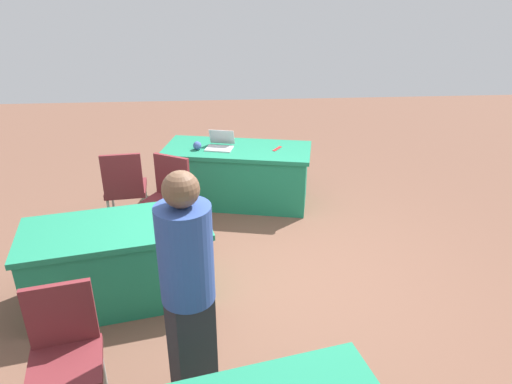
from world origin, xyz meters
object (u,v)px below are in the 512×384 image
at_px(table_foreground, 238,175).
at_px(person_attendee_browsing, 188,281).
at_px(table_mid_left, 120,262).
at_px(scissors_red, 277,149).
at_px(chair_aisle, 167,196).
at_px(chair_tucked_right, 64,350).
at_px(yarn_ball, 197,146).
at_px(chair_near_front, 125,185).
at_px(laptop_silver, 220,145).

distance_m(table_foreground, person_attendee_browsing, 3.12).
distance_m(table_mid_left, person_attendee_browsing, 1.44).
relative_size(table_foreground, scissors_red, 10.66).
relative_size(table_mid_left, chair_aisle, 1.79).
relative_size(chair_tucked_right, yarn_ball, 9.17).
height_order(table_foreground, yarn_ball, yarn_ball).
distance_m(chair_near_front, yarn_ball, 1.03).
relative_size(chair_near_front, person_attendee_browsing, 0.57).
relative_size(table_mid_left, scissors_red, 9.44).
distance_m(table_mid_left, chair_near_front, 1.27).
bearing_deg(table_foreground, chair_tucked_right, 69.03).
distance_m(person_attendee_browsing, scissors_red, 3.10).
bearing_deg(chair_tucked_right, scissors_red, -131.37).
height_order(table_foreground, table_mid_left, same).
relative_size(table_foreground, yarn_ball, 18.68).
distance_m(chair_near_front, person_attendee_browsing, 2.55).
height_order(person_attendee_browsing, laptop_silver, person_attendee_browsing).
xyz_separation_m(chair_near_front, person_attendee_browsing, (-0.84, 2.38, 0.38)).
relative_size(table_foreground, laptop_silver, 5.05).
distance_m(yarn_ball, scissors_red, 0.98).
xyz_separation_m(table_foreground, chair_tucked_right, (1.21, 3.15, 0.17)).
height_order(person_attendee_browsing, yarn_ball, person_attendee_browsing).
xyz_separation_m(person_attendee_browsing, scissors_red, (-0.91, -2.96, -0.20)).
distance_m(chair_near_front, scissors_red, 1.85).
relative_size(chair_tucked_right, person_attendee_browsing, 0.56).
bearing_deg(laptop_silver, person_attendee_browsing, 100.48).
bearing_deg(laptop_silver, chair_tucked_right, 87.00).
distance_m(table_mid_left, chair_aisle, 1.04).
height_order(chair_tucked_right, yarn_ball, chair_tucked_right).
xyz_separation_m(table_foreground, scissors_red, (-0.49, 0.08, 0.36)).
height_order(chair_aisle, person_attendee_browsing, person_attendee_browsing).
height_order(table_foreground, scissors_red, scissors_red).
height_order(chair_tucked_right, scissors_red, chair_tucked_right).
bearing_deg(laptop_silver, scissors_red, -173.09).
bearing_deg(chair_near_front, chair_tucked_right, -94.48).
height_order(chair_tucked_right, chair_aisle, chair_aisle).
bearing_deg(table_mid_left, yarn_ball, -108.47).
height_order(chair_tucked_right, laptop_silver, chair_tucked_right).
bearing_deg(yarn_ball, table_foreground, -177.09).
relative_size(chair_aisle, yarn_ball, 9.23).
bearing_deg(chair_aisle, table_mid_left, 100.66).
relative_size(chair_tucked_right, scissors_red, 5.23).
bearing_deg(yarn_ball, laptop_silver, -172.20).
distance_m(chair_near_front, laptop_silver, 1.27).
xyz_separation_m(chair_tucked_right, scissors_red, (-1.69, -3.07, 0.19)).
bearing_deg(chair_aisle, laptop_silver, -91.78).
bearing_deg(scissors_red, chair_near_front, -37.60).
bearing_deg(laptop_silver, chair_aisle, 73.31).
bearing_deg(yarn_ball, chair_near_front, 38.87).
height_order(chair_tucked_right, person_attendee_browsing, person_attendee_browsing).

